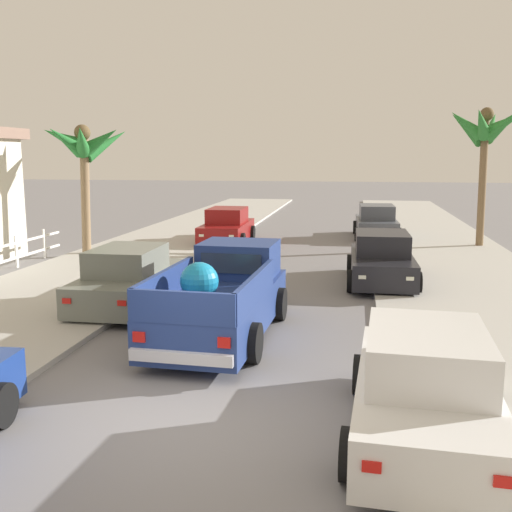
{
  "coord_description": "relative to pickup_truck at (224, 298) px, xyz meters",
  "views": [
    {
      "loc": [
        2.4,
        -7.7,
        3.78
      ],
      "look_at": [
        -0.13,
        7.12,
        1.2
      ],
      "focal_mm": 41.1,
      "sensor_mm": 36.0,
      "label": 1
    }
  ],
  "objects": [
    {
      "name": "car_right_far",
      "position": [
        -2.85,
        1.83,
        -0.08
      ],
      "size": [
        2.07,
        4.28,
        1.54
      ],
      "color": "slate",
      "rests_on": "ground"
    },
    {
      "name": "curb_left",
      "position": [
        -4.04,
        7.86,
        -0.74
      ],
      "size": [
        0.16,
        60.0,
        0.1
      ],
      "primitive_type": "cube",
      "color": "silver",
      "rests_on": "ground"
    },
    {
      "name": "car_left_near",
      "position": [
        -2.8,
        12.97,
        -0.08
      ],
      "size": [
        2.07,
        4.28,
        1.54
      ],
      "color": "maroon",
      "rests_on": "ground"
    },
    {
      "name": "sidewalk_right",
      "position": [
        5.99,
        7.86,
        -0.73
      ],
      "size": [
        5.4,
        60.0,
        0.12
      ],
      "primitive_type": "cube",
      "color": "#B2AFA8",
      "rests_on": "ground"
    },
    {
      "name": "ground_plane",
      "position": [
        0.32,
        -4.14,
        -0.79
      ],
      "size": [
        160.0,
        160.0,
        0.0
      ],
      "primitive_type": "plane",
      "color": "slate"
    },
    {
      "name": "pickup_truck",
      "position": [
        0.0,
        0.0,
        0.0
      ],
      "size": [
        2.36,
        5.28,
        1.8
      ],
      "color": "navy",
      "rests_on": "ground"
    },
    {
      "name": "car_right_near",
      "position": [
        3.53,
        5.73,
        -0.08
      ],
      "size": [
        2.08,
        4.28,
        1.54
      ],
      "color": "black",
      "rests_on": "ground"
    },
    {
      "name": "car_left_mid",
      "position": [
        3.68,
        15.82,
        -0.08
      ],
      "size": [
        2.13,
        4.31,
        1.54
      ],
      "color": "#474C56",
      "rests_on": "ground"
    },
    {
      "name": "sidewalk_left",
      "position": [
        -5.34,
        7.86,
        -0.73
      ],
      "size": [
        5.4,
        60.0,
        0.12
      ],
      "primitive_type": "cube",
      "color": "#B2AFA8",
      "rests_on": "ground"
    },
    {
      "name": "curb_right",
      "position": [
        4.69,
        7.86,
        -0.74
      ],
      "size": [
        0.16,
        60.0,
        0.1
      ],
      "primitive_type": "cube",
      "color": "silver",
      "rests_on": "ground"
    },
    {
      "name": "palm_tree_right_fore",
      "position": [
        -7.26,
        8.83,
        3.29
      ],
      "size": [
        3.02,
        3.74,
        4.99
      ],
      "color": "#846B4C",
      "rests_on": "ground"
    },
    {
      "name": "car_right_mid",
      "position": [
        3.7,
        -4.15,
        -0.08
      ],
      "size": [
        2.19,
        4.33,
        1.54
      ],
      "color": "silver",
      "rests_on": "ground"
    },
    {
      "name": "palm_tree_left_fore",
      "position": [
        7.81,
        13.57,
        3.96
      ],
      "size": [
        3.19,
        3.33,
        5.77
      ],
      "color": "brown",
      "rests_on": "ground"
    }
  ]
}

